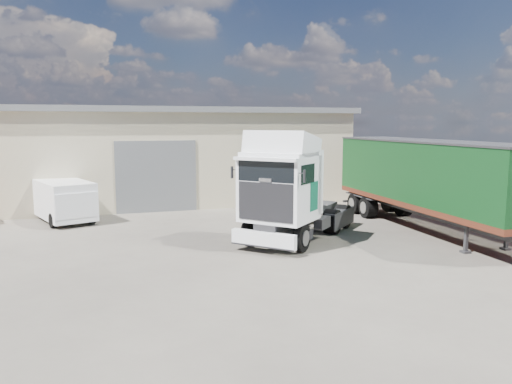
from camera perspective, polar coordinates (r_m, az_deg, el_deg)
name	(u,v)px	position (r m, az deg, el deg)	size (l,w,h in m)	color
ground	(255,260)	(16.58, -0.15, -7.75)	(120.00, 120.00, 0.00)	#2C2824
warehouse	(75,154)	(31.28, -19.94, 4.12)	(30.60, 12.60, 5.42)	#BAAF8F
brick_boundary_wall	(434,187)	(26.97, 19.66, 0.58)	(0.35, 26.00, 2.50)	maroon
tractor_unit	(289,196)	(18.71, 3.78, -0.41)	(6.11, 5.97, 4.22)	black
box_trailer	(426,176)	(21.90, 18.88, 1.77)	(2.80, 11.41, 3.77)	#2D2D30
panel_van	(63,200)	(24.52, -21.23, -0.87)	(3.26, 4.91, 1.86)	black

